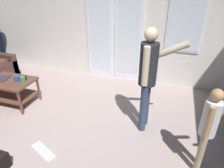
# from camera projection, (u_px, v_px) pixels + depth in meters

# --- Properties ---
(ground_plane) EXTENTS (6.40, 4.70, 0.02)m
(ground_plane) POSITION_uv_depth(u_px,v_px,m) (62.00, 134.00, 3.22)
(ground_plane) COLOR #A4908C
(wall_back_with_doors) EXTENTS (6.40, 0.09, 2.62)m
(wall_back_with_doors) POSITION_uv_depth(u_px,v_px,m) (110.00, 26.00, 4.55)
(wall_back_with_doors) COLOR silver
(wall_back_with_doors) RESTS_ON ground_plane
(coffee_table) EXTENTS (0.90, 0.61, 0.51)m
(coffee_table) POSITION_uv_depth(u_px,v_px,m) (11.00, 87.00, 3.85)
(coffee_table) COLOR brown
(coffee_table) RESTS_ON ground_plane
(person_adult) EXTENTS (0.71, 0.45, 1.66)m
(person_adult) POSITION_uv_depth(u_px,v_px,m) (149.00, 73.00, 2.91)
(person_adult) COLOR #303F5A
(person_adult) RESTS_ON ground_plane
(person_child) EXTENTS (0.48, 0.32, 1.19)m
(person_child) POSITION_uv_depth(u_px,v_px,m) (210.00, 125.00, 2.30)
(person_child) COLOR tan
(person_child) RESTS_ON ground_plane
(loose_keyboard) EXTENTS (0.45, 0.30, 0.02)m
(loose_keyboard) POSITION_uv_depth(u_px,v_px,m) (43.00, 151.00, 2.87)
(loose_keyboard) COLOR white
(loose_keyboard) RESTS_ON ground_plane
(cup_near_edge) EXTENTS (0.08, 0.08, 0.11)m
(cup_near_edge) POSITION_uv_depth(u_px,v_px,m) (23.00, 79.00, 3.70)
(cup_near_edge) COLOR #37844F
(cup_near_edge) RESTS_ON coffee_table
(cup_by_laptop) EXTENTS (0.09, 0.09, 0.11)m
(cup_by_laptop) POSITION_uv_depth(u_px,v_px,m) (17.00, 79.00, 3.73)
(cup_by_laptop) COLOR #244B96
(cup_by_laptop) RESTS_ON coffee_table
(tv_remote_black) EXTENTS (0.16, 0.16, 0.02)m
(tv_remote_black) POSITION_uv_depth(u_px,v_px,m) (25.00, 78.00, 3.86)
(tv_remote_black) COLOR black
(tv_remote_black) RESTS_ON coffee_table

